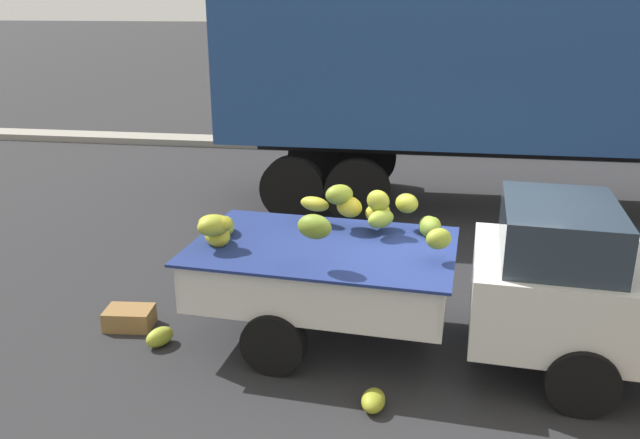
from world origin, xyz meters
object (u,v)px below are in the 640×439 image
at_px(semi_trailer, 581,63).
at_px(fallen_banana_bunch_near_tailgate, 160,337).
at_px(produce_crate, 129,318).
at_px(fallen_banana_bunch_by_wheel, 373,401).
at_px(pickup_truck, 506,279).

relative_size(semi_trailer, fallen_banana_bunch_near_tailgate, 36.33).
bearing_deg(produce_crate, semi_trailer, 42.74).
bearing_deg(semi_trailer, produce_crate, -137.62).
relative_size(semi_trailer, fallen_banana_bunch_by_wheel, 36.81).
bearing_deg(fallen_banana_bunch_by_wheel, semi_trailer, 65.98).
xyz_separation_m(semi_trailer, produce_crate, (-5.68, -5.25, -2.43)).
distance_m(pickup_truck, semi_trailer, 5.76).
relative_size(pickup_truck, produce_crate, 9.49).
height_order(fallen_banana_bunch_by_wheel, produce_crate, produce_crate).
bearing_deg(semi_trailer, fallen_banana_bunch_near_tailgate, -133.19).
relative_size(fallen_banana_bunch_near_tailgate, fallen_banana_bunch_by_wheel, 1.01).
xyz_separation_m(fallen_banana_bunch_near_tailgate, fallen_banana_bunch_by_wheel, (2.35, -0.78, -0.01)).
distance_m(semi_trailer, fallen_banana_bunch_by_wheel, 7.39).
height_order(fallen_banana_bunch_near_tailgate, produce_crate, produce_crate).
bearing_deg(produce_crate, fallen_banana_bunch_by_wheel, -21.42).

